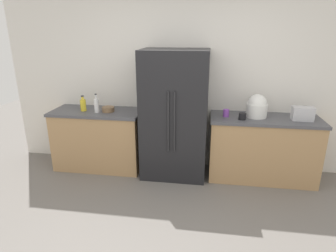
{
  "coord_description": "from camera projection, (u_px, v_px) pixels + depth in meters",
  "views": [
    {
      "loc": [
        0.37,
        -2.26,
        2.02
      ],
      "look_at": [
        -0.04,
        0.47,
        1.09
      ],
      "focal_mm": 30.58,
      "sensor_mm": 36.0,
      "label": 1
    }
  ],
  "objects": [
    {
      "name": "ground_plane",
      "position": [
        165.0,
        246.0,
        2.81
      ],
      "size": [
        10.81,
        10.81,
        0.0
      ],
      "primitive_type": "plane",
      "color": "slate"
    },
    {
      "name": "kitchen_back_panel",
      "position": [
        186.0,
        75.0,
        4.17
      ],
      "size": [
        5.41,
        0.1,
        2.78
      ],
      "primitive_type": "cube",
      "color": "silver",
      "rests_on": "ground_plane"
    },
    {
      "name": "counter_left",
      "position": [
        99.0,
        139.0,
        4.33
      ],
      "size": [
        1.32,
        0.61,
        0.9
      ],
      "color": "tan",
      "rests_on": "ground_plane"
    },
    {
      "name": "counter_right",
      "position": [
        262.0,
        148.0,
        3.99
      ],
      "size": [
        1.46,
        0.61,
        0.9
      ],
      "color": "tan",
      "rests_on": "ground_plane"
    },
    {
      "name": "refrigerator",
      "position": [
        175.0,
        115.0,
        3.98
      ],
      "size": [
        0.9,
        0.67,
        1.78
      ],
      "color": "black",
      "rests_on": "ground_plane"
    },
    {
      "name": "toaster",
      "position": [
        303.0,
        114.0,
        3.71
      ],
      "size": [
        0.26,
        0.15,
        0.18
      ],
      "primitive_type": "cube",
      "color": "silver",
      "rests_on": "counter_right"
    },
    {
      "name": "rice_cooker",
      "position": [
        257.0,
        107.0,
        3.85
      ],
      "size": [
        0.28,
        0.28,
        0.31
      ],
      "color": "white",
      "rests_on": "counter_right"
    },
    {
      "name": "bottle_a",
      "position": [
        97.0,
        105.0,
        4.06
      ],
      "size": [
        0.07,
        0.07,
        0.27
      ],
      "color": "white",
      "rests_on": "counter_left"
    },
    {
      "name": "bottle_b",
      "position": [
        83.0,
        105.0,
        4.15
      ],
      "size": [
        0.08,
        0.08,
        0.23
      ],
      "color": "yellow",
      "rests_on": "counter_left"
    },
    {
      "name": "cup_a",
      "position": [
        242.0,
        116.0,
        3.76
      ],
      "size": [
        0.1,
        0.1,
        0.09
      ],
      "primitive_type": "cylinder",
      "color": "black",
      "rests_on": "counter_right"
    },
    {
      "name": "cup_b",
      "position": [
        226.0,
        113.0,
        3.88
      ],
      "size": [
        0.08,
        0.08,
        0.1
      ],
      "primitive_type": "cylinder",
      "color": "purple",
      "rests_on": "counter_right"
    },
    {
      "name": "bowl_a",
      "position": [
        108.0,
        109.0,
        4.13
      ],
      "size": [
        0.18,
        0.18,
        0.07
      ],
      "primitive_type": "cylinder",
      "color": "brown",
      "rests_on": "counter_left"
    }
  ]
}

